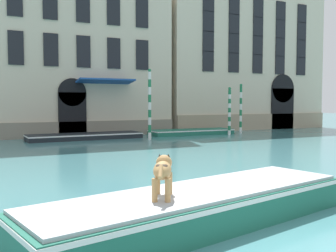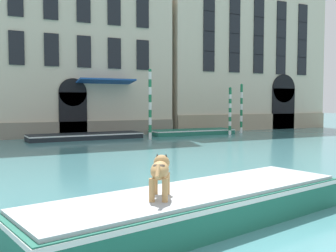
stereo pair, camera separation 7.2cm
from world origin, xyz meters
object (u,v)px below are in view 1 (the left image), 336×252
object	(u,v)px
dog_on_deck	(163,170)
mooring_pole_2	(229,111)
mooring_pole_1	(150,104)
boat_moored_near_palazzo	(85,136)
mooring_pole_0	(241,108)
boat_foreground	(199,206)
boat_moored_far	(191,132)

from	to	relation	value
dog_on_deck	mooring_pole_2	distance (m)	21.08
mooring_pole_1	mooring_pole_2	bearing A→B (deg)	8.30
boat_moored_near_palazzo	mooring_pole_1	world-z (taller)	mooring_pole_1
mooring_pole_1	boat_moored_near_palazzo	bearing A→B (deg)	147.54
mooring_pole_0	mooring_pole_1	distance (m)	8.23
mooring_pole_2	boat_foreground	bearing A→B (deg)	-126.66
mooring_pole_1	mooring_pole_2	world-z (taller)	mooring_pole_1
boat_foreground	mooring_pole_0	world-z (taller)	mooring_pole_0
boat_foreground	boat_moored_far	distance (m)	20.28
mooring_pole_0	mooring_pole_2	xyz separation A→B (m)	(-1.58, -0.83, -0.15)
dog_on_deck	mooring_pole_2	size ratio (longest dim) A/B	0.29
dog_on_deck	mooring_pole_1	distance (m)	16.98
boat_moored_far	mooring_pole_1	distance (m)	5.14
dog_on_deck	mooring_pole_2	bearing A→B (deg)	-8.50
mooring_pole_0	mooring_pole_1	bearing A→B (deg)	-167.58
dog_on_deck	boat_moored_near_palazzo	xyz separation A→B (m)	(3.20, 17.78, -0.93)
boat_moored_far	mooring_pole_0	xyz separation A→B (m)	(3.85, -0.50, 1.62)
dog_on_deck	mooring_pole_1	xyz separation A→B (m)	(6.57, 15.63, 1.02)
boat_foreground	boat_moored_near_palazzo	size ratio (longest dim) A/B	0.99
dog_on_deck	mooring_pole_1	size ratio (longest dim) A/B	0.22
boat_moored_far	boat_foreground	bearing A→B (deg)	-118.01
boat_moored_near_palazzo	boat_moored_far	size ratio (longest dim) A/B	1.17
mooring_pole_0	boat_moored_near_palazzo	bearing A→B (deg)	178.10
boat_foreground	boat_moored_far	xyz separation A→B (m)	(9.91, 17.69, -0.16)
mooring_pole_2	boat_moored_near_palazzo	bearing A→B (deg)	173.00
boat_moored_far	mooring_pole_1	xyz separation A→B (m)	(-4.18, -2.27, 1.95)
boat_foreground	boat_moored_near_palazzo	world-z (taller)	boat_foreground
dog_on_deck	mooring_pole_1	bearing A→B (deg)	6.86
boat_foreground	dog_on_deck	distance (m)	1.17
boat_foreground	dog_on_deck	size ratio (longest dim) A/B	7.31
boat_moored_near_palazzo	mooring_pole_2	distance (m)	10.01
boat_moored_near_palazzo	boat_foreground	bearing A→B (deg)	-99.95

